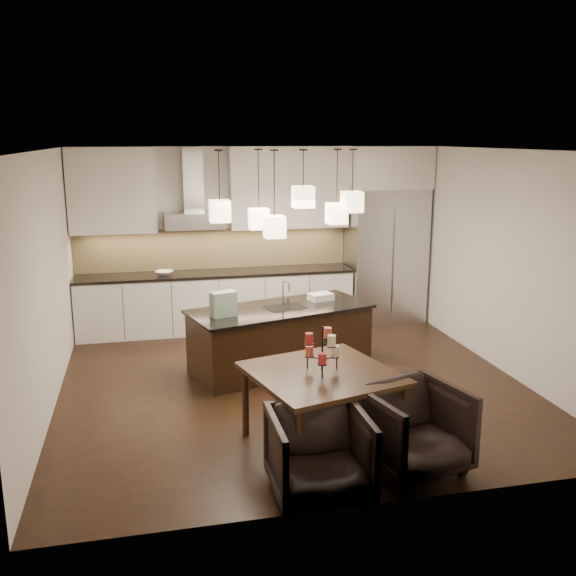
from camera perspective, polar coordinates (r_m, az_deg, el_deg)
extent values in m
cube|color=black|center=(7.96, 0.32, -8.48)|extent=(5.50, 5.50, 0.02)
cube|color=white|center=(7.39, 0.35, 12.26)|extent=(5.50, 5.50, 0.02)
cube|color=silver|center=(10.22, -3.18, 4.60)|extent=(5.50, 0.02, 2.80)
cube|color=silver|center=(4.99, 7.55, -4.87)|extent=(5.50, 0.02, 2.80)
cube|color=silver|center=(7.44, -20.84, 0.44)|extent=(0.02, 5.50, 2.80)
cube|color=silver|center=(8.60, 18.58, 2.26)|extent=(0.02, 5.50, 2.80)
cube|color=#B7B7BA|center=(10.46, 8.62, 2.88)|extent=(1.20, 0.72, 2.15)
cube|color=silver|center=(10.31, 8.90, 10.55)|extent=(1.26, 0.72, 0.65)
cube|color=silver|center=(10.01, -6.33, -1.26)|extent=(4.21, 0.62, 0.88)
cube|color=black|center=(9.90, -6.39, 1.32)|extent=(4.21, 0.66, 0.04)
cube|color=tan|center=(10.13, -6.64, 3.51)|extent=(4.21, 0.02, 0.63)
cube|color=silver|center=(9.81, -15.38, 8.35)|extent=(1.25, 0.35, 1.25)
cube|color=silver|center=(10.05, 0.09, 8.93)|extent=(1.85, 0.35, 1.25)
cube|color=#B7B7BA|center=(9.78, -8.31, 5.99)|extent=(0.90, 0.52, 0.24)
cube|color=#B7B7BA|center=(9.84, -8.48, 9.54)|extent=(0.30, 0.28, 0.96)
imported|color=silver|center=(9.79, -10.93, 1.33)|extent=(0.33, 0.33, 0.06)
cube|color=black|center=(8.29, -0.69, -4.62)|extent=(2.40, 1.47, 0.79)
cube|color=black|center=(8.17, -0.70, -1.87)|extent=(2.49, 1.56, 0.04)
cube|color=#1D5F43|center=(7.78, -5.76, -1.43)|extent=(0.34, 0.24, 0.30)
cube|color=silver|center=(8.54, 2.92, -0.77)|extent=(0.35, 0.29, 0.09)
cylinder|color=beige|center=(6.17, 4.22, -5.63)|extent=(0.09, 0.09, 0.10)
cylinder|color=#C8533D|center=(6.17, 1.91, -5.61)|extent=(0.09, 0.09, 0.10)
cylinder|color=#A22626|center=(5.97, 3.07, -6.29)|extent=(0.09, 0.09, 0.10)
cylinder|color=#C8533D|center=(6.18, 3.55, -4.00)|extent=(0.09, 0.09, 0.10)
cylinder|color=#A22626|center=(6.00, 1.89, -4.51)|extent=(0.09, 0.09, 0.10)
cylinder|color=beige|center=(5.95, 3.91, -4.69)|extent=(0.09, 0.09, 0.10)
imported|color=black|center=(5.51, 2.81, -14.59)|extent=(0.80, 0.82, 0.75)
imported|color=black|center=(5.99, 11.03, -12.16)|extent=(1.03, 1.05, 0.79)
cube|color=beige|center=(7.75, -6.07, 6.81)|extent=(0.24, 0.24, 0.26)
cube|color=beige|center=(8.19, -2.61, 6.15)|extent=(0.24, 0.24, 0.26)
cube|color=beige|center=(7.88, 1.35, 8.09)|extent=(0.24, 0.24, 0.26)
cube|color=beige|center=(8.26, 4.33, 6.62)|extent=(0.24, 0.24, 0.26)
cube|color=beige|center=(8.21, 5.71, 7.63)|extent=(0.24, 0.24, 0.26)
cube|color=beige|center=(7.75, -1.21, 5.47)|extent=(0.24, 0.24, 0.26)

